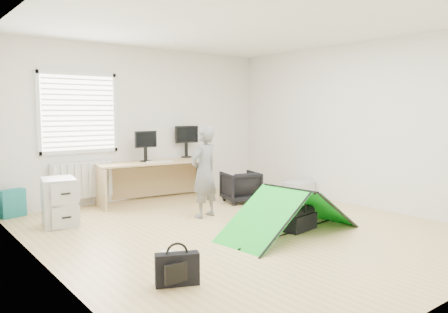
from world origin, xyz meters
TOP-DOWN VIEW (x-y plane):
  - ground at (0.00, 0.00)m, footprint 5.50×5.50m
  - back_wall at (0.00, 2.75)m, footprint 5.00×0.02m
  - window at (-1.20, 2.71)m, footprint 1.20×0.06m
  - radiator at (-1.20, 2.67)m, footprint 1.00×0.12m
  - desk at (0.00, 2.37)m, footprint 2.12×0.89m
  - filing_cabinet at (-1.87, 1.71)m, footprint 0.52×0.64m
  - monitor_left at (-0.15, 2.44)m, footprint 0.41×0.10m
  - monitor_right at (0.80, 2.60)m, footprint 0.47×0.16m
  - keyboard at (-0.00, 2.20)m, footprint 0.47×0.28m
  - thermos at (0.99, 2.45)m, footprint 0.08×0.08m
  - office_chair at (1.11, 1.36)m, footprint 0.71×0.72m
  - person at (-0.00, 0.87)m, footprint 0.56×0.44m
  - kite at (0.34, -0.55)m, footprint 2.02×1.07m
  - storage_crate at (2.19, 0.99)m, footprint 0.56×0.42m
  - tote_bag at (-2.27, 2.62)m, footprint 0.38×0.24m
  - laptop_bag at (-1.69, -1.08)m, footprint 0.41×0.27m
  - white_box at (-1.44, -0.47)m, footprint 0.11×0.11m
  - duffel_bag at (0.58, -0.49)m, footprint 0.54×0.33m

SIDE VIEW (x-z plane):
  - ground at x=0.00m, z-range 0.00..0.00m
  - white_box at x=-1.44m, z-range 0.00..0.11m
  - duffel_bag at x=0.58m, z-range 0.00..0.22m
  - storage_crate at x=2.19m, z-range 0.00..0.30m
  - laptop_bag at x=-1.69m, z-range 0.00..0.30m
  - tote_bag at x=-2.27m, z-range 0.00..0.42m
  - office_chair at x=1.11m, z-range 0.00..0.54m
  - kite at x=0.34m, z-range 0.00..0.60m
  - filing_cabinet at x=-1.87m, z-range 0.00..0.66m
  - desk at x=0.00m, z-range 0.00..0.70m
  - radiator at x=-1.20m, z-range 0.15..0.75m
  - person at x=0.00m, z-range 0.00..1.36m
  - keyboard at x=0.00m, z-range 0.70..0.72m
  - thermos at x=0.99m, z-range 0.70..0.95m
  - monitor_left at x=-0.15m, z-range 0.70..1.09m
  - monitor_right at x=0.80m, z-range 0.70..1.14m
  - back_wall at x=0.00m, z-range 0.00..2.70m
  - window at x=-1.20m, z-range 0.95..2.15m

